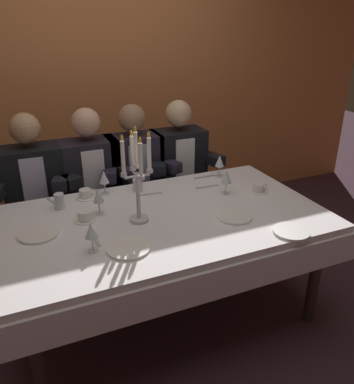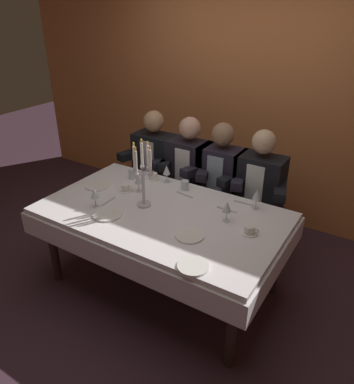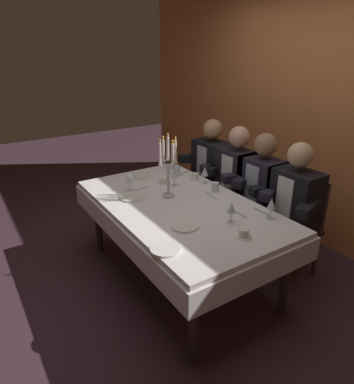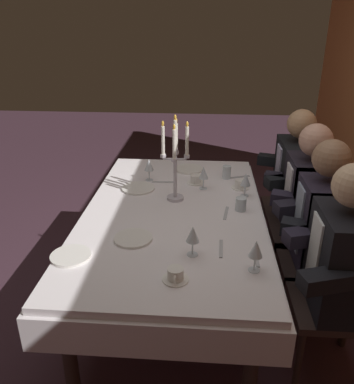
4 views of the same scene
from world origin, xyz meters
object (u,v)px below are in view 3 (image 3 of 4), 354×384
at_px(dining_table, 179,216).
at_px(wine_glass_0, 231,208).
at_px(candelabra, 168,168).
at_px(seated_diner_3, 295,199).
at_px(water_tumbler_1, 215,187).
at_px(coffee_cup_2, 195,177).
at_px(coffee_cup_0, 164,181).
at_px(dinner_plate_3, 165,249).
at_px(water_tumbler_0, 177,171).
at_px(wine_glass_3, 174,174).
at_px(wine_glass_2, 129,178).
at_px(coffee_cup_1, 244,233).
at_px(seated_diner_2, 262,186).
at_px(dinner_plate_2, 133,197).
at_px(wine_glass_1, 271,204).
at_px(seated_diner_0, 212,164).
at_px(seated_diner_1, 237,175).
at_px(wine_glass_4, 205,172).
at_px(dinner_plate_0, 145,176).
at_px(dinner_plate_1, 185,226).

height_order(dining_table, wine_glass_0, wine_glass_0).
relative_size(candelabra, seated_diner_3, 0.46).
height_order(water_tumbler_1, coffee_cup_2, water_tumbler_1).
xyz_separation_m(wine_glass_0, coffee_cup_0, (-0.95, -0.01, -0.09)).
bearing_deg(candelabra, water_tumbler_1, 72.69).
xyz_separation_m(dinner_plate_3, water_tumbler_0, (-1.12, 0.82, 0.04)).
height_order(candelabra, coffee_cup_0, candelabra).
bearing_deg(wine_glass_3, coffee_cup_2, 96.79).
xyz_separation_m(wine_glass_2, coffee_cup_0, (0.03, 0.34, -0.09)).
bearing_deg(coffee_cup_1, wine_glass_0, 162.25).
height_order(seated_diner_2, seated_diner_3, same).
distance_m(dinner_plate_2, water_tumbler_0, 0.67).
bearing_deg(dinner_plate_3, coffee_cup_2, 136.11).
xyz_separation_m(dinner_plate_2, coffee_cup_2, (-0.07, 0.71, 0.02)).
xyz_separation_m(dinner_plate_2, wine_glass_2, (-0.17, 0.05, 0.11)).
height_order(dinner_plate_2, wine_glass_1, wine_glass_1).
bearing_deg(wine_glass_0, seated_diner_0, 147.57).
bearing_deg(coffee_cup_1, seated_diner_1, 140.00).
relative_size(wine_glass_4, coffee_cup_1, 1.24).
bearing_deg(coffee_cup_0, coffee_cup_2, 77.81).
height_order(water_tumbler_0, coffee_cup_1, water_tumbler_0).
height_order(dinner_plate_2, dinner_plate_3, same).
xyz_separation_m(water_tumbler_0, coffee_cup_0, (0.11, -0.23, -0.02)).
distance_m(dinner_plate_0, coffee_cup_0, 0.27).
height_order(dining_table, coffee_cup_1, coffee_cup_1).
bearing_deg(wine_glass_4, coffee_cup_2, -171.87).
bearing_deg(seated_diner_0, dinner_plate_0, -92.85).
xyz_separation_m(wine_glass_3, coffee_cup_1, (1.07, -0.11, -0.09)).
xyz_separation_m(wine_glass_2, seated_diner_0, (-0.20, 1.10, -0.12)).
bearing_deg(seated_diner_3, coffee_cup_0, -140.62).
relative_size(wine_glass_2, coffee_cup_2, 1.24).
xyz_separation_m(candelabra, coffee_cup_2, (-0.22, 0.44, -0.24)).
relative_size(dinner_plate_3, wine_glass_4, 1.24).
xyz_separation_m(dining_table, water_tumbler_1, (-0.04, 0.42, 0.16)).
bearing_deg(coffee_cup_0, wine_glass_4, 58.92).
relative_size(candelabra, wine_glass_4, 3.44).
relative_size(coffee_cup_0, coffee_cup_1, 1.00).
distance_m(dinner_plate_3, wine_glass_4, 1.24).
xyz_separation_m(dinner_plate_3, seated_diner_1, (-0.82, 1.36, -0.01)).
bearing_deg(wine_glass_1, coffee_cup_1, -74.62).
bearing_deg(dinner_plate_2, wine_glass_4, 85.22).
bearing_deg(seated_diner_3, water_tumbler_0, -152.70).
relative_size(coffee_cup_1, seated_diner_2, 0.11).
relative_size(dinner_plate_1, water_tumbler_1, 2.49).
xyz_separation_m(candelabra, wine_glass_2, (-0.32, -0.22, -0.15)).
xyz_separation_m(wine_glass_0, wine_glass_2, (-0.98, -0.36, 0.00)).
bearing_deg(seated_diner_3, dinner_plate_1, -95.53).
xyz_separation_m(candelabra, coffee_cup_0, (-0.29, 0.13, -0.24)).
height_order(candelabra, dinner_plate_3, candelabra).
height_order(wine_glass_4, seated_diner_2, seated_diner_2).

